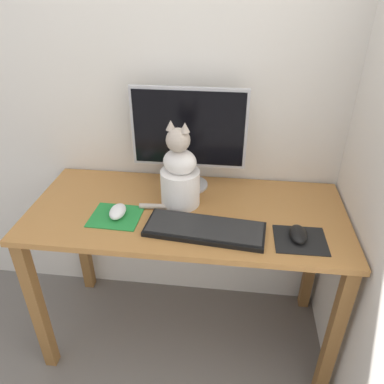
% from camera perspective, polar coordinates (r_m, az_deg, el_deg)
% --- Properties ---
extents(ground_plane, '(12.00, 12.00, 0.00)m').
position_cam_1_polar(ground_plane, '(2.05, -0.64, -20.27)').
color(ground_plane, slate).
extents(wall_back, '(7.00, 0.04, 2.50)m').
position_cam_1_polar(wall_back, '(1.64, 0.63, 18.66)').
color(wall_back, silver).
rests_on(wall_back, ground_plane).
extents(desk, '(1.30, 0.59, 0.74)m').
position_cam_1_polar(desk, '(1.61, -0.77, -6.08)').
color(desk, '#A87038').
rests_on(desk, ground_plane).
extents(monitor, '(0.49, 0.17, 0.45)m').
position_cam_1_polar(monitor, '(1.60, -0.51, 8.82)').
color(monitor, '#B2B2B7').
rests_on(monitor, desk).
extents(keyboard, '(0.46, 0.21, 0.02)m').
position_cam_1_polar(keyboard, '(1.42, 1.97, -5.63)').
color(keyboard, black).
rests_on(keyboard, desk).
extents(mousepad_left, '(0.20, 0.18, 0.00)m').
position_cam_1_polar(mousepad_left, '(1.53, -11.53, -3.66)').
color(mousepad_left, '#238438').
rests_on(mousepad_left, desk).
extents(mousepad_right, '(0.19, 0.17, 0.00)m').
position_cam_1_polar(mousepad_right, '(1.43, 16.17, -7.04)').
color(mousepad_right, black).
rests_on(mousepad_right, desk).
extents(computer_mouse_left, '(0.06, 0.10, 0.04)m').
position_cam_1_polar(computer_mouse_left, '(1.52, -11.25, -2.92)').
color(computer_mouse_left, white).
rests_on(computer_mouse_left, mousepad_left).
extents(computer_mouse_right, '(0.06, 0.11, 0.03)m').
position_cam_1_polar(computer_mouse_right, '(1.43, 15.87, -6.18)').
color(computer_mouse_right, black).
rests_on(computer_mouse_right, mousepad_right).
extents(cat, '(0.26, 0.20, 0.37)m').
position_cam_1_polar(cat, '(1.51, -1.90, 2.62)').
color(cat, white).
rests_on(cat, desk).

